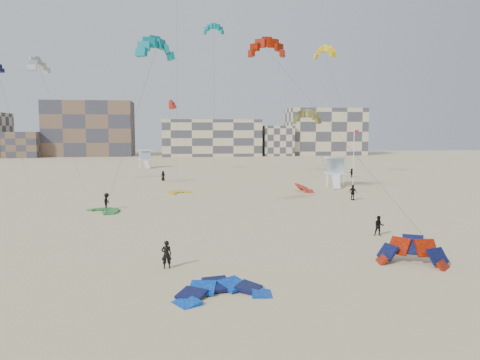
{
  "coord_description": "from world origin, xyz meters",
  "views": [
    {
      "loc": [
        -0.44,
        -26.94,
        8.3
      ],
      "look_at": [
        3.8,
        6.0,
        4.8
      ],
      "focal_mm": 35.0,
      "sensor_mm": 36.0,
      "label": 1
    }
  ],
  "objects": [
    {
      "name": "kite_fly_red",
      "position": [
        -1.83,
        66.98,
        13.3
      ],
      "size": [
        5.38,
        8.21,
        13.58
      ],
      "rotation": [
        0.0,
        0.0,
        1.73
      ],
      "color": "red",
      "rests_on": "ground"
    },
    {
      "name": "condo_fill_right",
      "position": [
        32.0,
        128.0,
        5.0
      ],
      "size": [
        10.0,
        10.0,
        10.0
      ],
      "primitive_type": "cube",
      "color": "beige",
      "rests_on": "ground"
    },
    {
      "name": "kite_fly_teal_b",
      "position": [
        5.93,
        60.24,
        26.56
      ],
      "size": [
        4.05,
        8.33,
        26.59
      ],
      "rotation": [
        0.0,
        0.0,
        -0.17
      ],
      "color": "#087C94",
      "rests_on": "ground"
    },
    {
      "name": "kitesurfer_main",
      "position": [
        -1.33,
        0.99,
        0.86
      ],
      "size": [
        0.67,
        0.47,
        1.73
      ],
      "primitive_type": "imported",
      "rotation": [
        0.0,
        0.0,
        3.24
      ],
      "color": "black",
      "rests_on": "ground"
    },
    {
      "name": "kite_ground_yellow",
      "position": [
        -0.66,
        35.5,
        0.0
      ],
      "size": [
        4.66,
        4.71,
        0.8
      ],
      "primitive_type": null,
      "rotation": [
        0.09,
        0.0,
        0.63
      ],
      "color": "yellow",
      "rests_on": "ground"
    },
    {
      "name": "condo_fill_left",
      "position": [
        -50.0,
        128.0,
        4.0
      ],
      "size": [
        12.0,
        10.0,
        8.0
      ],
      "primitive_type": "cube",
      "color": "brown",
      "rests_on": "ground"
    },
    {
      "name": "kite_ground_blue",
      "position": [
        1.59,
        -4.11,
        0.0
      ],
      "size": [
        5.44,
        5.63,
        1.91
      ],
      "primitive_type": null,
      "rotation": [
        0.2,
        0.0,
        0.22
      ],
      "color": "blue",
      "rests_on": "ground"
    },
    {
      "name": "lifeguard_tower_near",
      "position": [
        22.79,
        40.85,
        2.16
      ],
      "size": [
        3.8,
        6.37,
        4.36
      ],
      "rotation": [
        0.0,
        0.0,
        -0.27
      ],
      "color": "white",
      "rests_on": "ground"
    },
    {
      "name": "condo_east",
      "position": [
        50.0,
        132.0,
        8.0
      ],
      "size": [
        26.0,
        14.0,
        16.0
      ],
      "primitive_type": "cube",
      "color": "beige",
      "rests_on": "ground"
    },
    {
      "name": "kite_fly_orange",
      "position": [
        9.73,
        27.65,
        17.69
      ],
      "size": [
        7.98,
        29.29,
        17.92
      ],
      "rotation": [
        0.0,
        0.0,
        -0.1
      ],
      "color": "red",
      "rests_on": "ground"
    },
    {
      "name": "kite_ground_red_far",
      "position": [
        16.51,
        35.26,
        0.0
      ],
      "size": [
        3.87,
        3.68,
        3.33
      ],
      "primitive_type": null,
      "rotation": [
        0.57,
        0.0,
        1.58
      ],
      "color": "red",
      "rests_on": "ground"
    },
    {
      "name": "kitesurfer_f",
      "position": [
        30.02,
        53.07,
        0.82
      ],
      "size": [
        0.54,
        1.53,
        1.63
      ],
      "primitive_type": "imported",
      "rotation": [
        0.0,
        0.0,
        -1.61
      ],
      "color": "black",
      "rests_on": "ground"
    },
    {
      "name": "lifeguard_tower_far",
      "position": [
        -8.26,
        80.04,
        2.0
      ],
      "size": [
        3.4,
        5.83,
        4.04
      ],
      "rotation": [
        0.0,
        0.0,
        0.21
      ],
      "color": "white",
      "rests_on": "ground"
    },
    {
      "name": "condo_mid",
      "position": [
        10.0,
        130.0,
        6.0
      ],
      "size": [
        32.0,
        16.0,
        12.0
      ],
      "primitive_type": "cube",
      "color": "beige",
      "rests_on": "ground"
    },
    {
      "name": "kitesurfer_d",
      "position": [
        20.1,
        26.45,
        0.93
      ],
      "size": [
        1.03,
        1.14,
        1.86
      ],
      "primitive_type": "imported",
      "rotation": [
        0.0,
        0.0,
        2.23
      ],
      "color": "black",
      "rests_on": "ground"
    },
    {
      "name": "kitesurfer_e",
      "position": [
        -3.28,
        51.8,
        0.82
      ],
      "size": [
        0.93,
        0.77,
        1.64
      ],
      "primitive_type": "imported",
      "rotation": [
        0.0,
        0.0,
        0.35
      ],
      "color": "black",
      "rests_on": "ground"
    },
    {
      "name": "kitesurfer_c",
      "position": [
        -8.18,
        23.28,
        0.89
      ],
      "size": [
        0.88,
        1.26,
        1.78
      ],
      "primitive_type": "imported",
      "rotation": [
        0.0,
        0.0,
        1.37
      ],
      "color": "black",
      "rests_on": "ground"
    },
    {
      "name": "kite_fly_yellow",
      "position": [
        23.19,
        48.57,
        20.91
      ],
      "size": [
        11.78,
        7.27,
        21.22
      ],
      "rotation": [
        0.0,
        0.0,
        -0.84
      ],
      "color": "yellow",
      "rests_on": "ground"
    },
    {
      "name": "ground",
      "position": [
        0.0,
        0.0,
        0.0
      ],
      "size": [
        320.0,
        320.0,
        0.0
      ],
      "primitive_type": "plane",
      "color": "#CEB88A",
      "rests_on": "ground"
    },
    {
      "name": "flagpole",
      "position": [
        23.23,
        34.62,
        4.57
      ],
      "size": [
        0.71,
        0.11,
        8.74
      ],
      "color": "white",
      "rests_on": "ground"
    },
    {
      "name": "kite_ground_orange",
      "position": [
        13.83,
        -0.1,
        0.0
      ],
      "size": [
        5.82,
        5.78,
        4.33
      ],
      "primitive_type": null,
      "rotation": [
        0.89,
        0.0,
        -0.49
      ],
      "color": "red",
      "rests_on": "ground"
    },
    {
      "name": "condo_west_b",
      "position": [
        -30.0,
        134.0,
        9.0
      ],
      "size": [
        28.0,
        14.0,
        18.0
      ],
      "primitive_type": "cube",
      "color": "brown",
      "rests_on": "ground"
    },
    {
      "name": "kite_fly_teal_a",
      "position": [
        -2.45,
        16.26,
        15.46
      ],
      "size": [
        7.95,
        8.49,
        15.73
      ],
      "rotation": [
        0.0,
        0.0,
        0.65
      ],
      "color": "#087C94",
      "rests_on": "ground"
    },
    {
      "name": "kitesurfer_b",
      "position": [
        15.17,
        7.84,
        0.8
      ],
      "size": [
        0.89,
        0.76,
        1.6
      ],
      "primitive_type": "imported",
      "rotation": [
        0.0,
        0.0,
        -0.23
      ],
      "color": "black",
      "rests_on": "ground"
    },
    {
      "name": "kite_ground_green",
      "position": [
        -8.25,
        21.93,
        0.0
      ],
      "size": [
        5.37,
        5.32,
        0.64
      ],
      "primitive_type": null,
      "rotation": [
        0.05,
        0.0,
        -0.92
      ],
      "color": "#278531",
      "rests_on": "ground"
    },
    {
      "name": "kite_fly_olive",
      "position": [
        16.11,
        33.22,
        9.93
      ],
      "size": [
        4.72,
        7.78,
        10.33
      ],
      "rotation": [
        0.0,
        0.0,
        -0.43
      ],
      "color": "olive",
      "rests_on": "ground"
    },
    {
      "name": "kite_fly_grey",
      "position": [
        -18.14,
        36.45,
        16.49
      ],
      "size": [
        8.57,
        7.36,
        16.85
      ],
      "rotation": [
        0.0,
        0.0,
        1.26
      ],
      "color": "#BABABA",
      "rests_on": "ground"
    }
  ]
}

